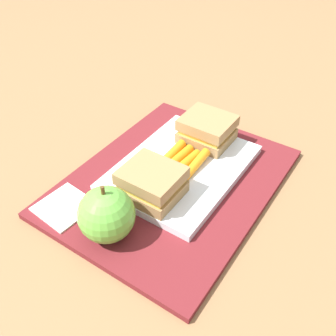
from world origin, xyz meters
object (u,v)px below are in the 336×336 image
Objects in this scene: sandwich_half_right at (152,183)px; paper_napkin at (64,207)px; sandwich_half_left at (207,129)px; apple at (106,215)px; carrot_sticks_bundle at (182,161)px; food_tray at (181,168)px.

sandwich_half_right is 0.13m from paper_napkin.
apple reaches higher than sandwich_half_left.
sandwich_half_right reaches higher than paper_napkin.
carrot_sticks_bundle is at bearing 176.29° from apple.
sandwich_half_right is at bearing 130.90° from paper_napkin.
sandwich_half_right is (0.08, 0.00, 0.03)m from food_tray.
paper_napkin is (0.16, -0.09, -0.02)m from carrot_sticks_bundle.
sandwich_half_left is 0.24m from apple.
sandwich_half_right is (0.16, 0.00, 0.00)m from sandwich_half_left.
sandwich_half_right is 0.94× the size of apple.
sandwich_half_left is at bearing 180.00° from sandwich_half_right.
food_tray is at bearing 29.90° from carrot_sticks_bundle.
food_tray is 3.29× the size of paper_napkin.
sandwich_half_left reaches higher than food_tray.
paper_napkin is at bearing -30.61° from food_tray.
sandwich_half_right is 0.08m from carrot_sticks_bundle.
sandwich_half_left reaches higher than paper_napkin.
sandwich_half_left reaches higher than carrot_sticks_bundle.
sandwich_half_left is 0.94× the size of apple.
paper_napkin is at bearing -49.10° from sandwich_half_right.
apple is 1.22× the size of paper_napkin.
paper_napkin is at bearing -90.79° from apple.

